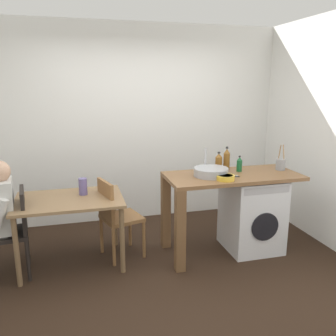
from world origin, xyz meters
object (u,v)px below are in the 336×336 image
at_px(bottle_clear_small, 239,164).
at_px(vase, 83,186).
at_px(washing_machine, 252,213).
at_px(mixing_bowl, 225,177).
at_px(dining_table, 70,207).
at_px(utensil_crock, 281,164).
at_px(chair_opposite, 115,214).
at_px(bottle_tall_green, 219,162).
at_px(bottle_squat_brown, 227,159).
at_px(chair_person_seat, 14,228).

bearing_deg(bottle_clear_small, vase, 175.12).
relative_size(washing_machine, mixing_bowl, 4.49).
bearing_deg(dining_table, vase, 33.69).
bearing_deg(dining_table, mixing_bowl, -12.57).
bearing_deg(utensil_crock, chair_opposite, 175.98).
bearing_deg(chair_opposite, utensil_crock, 69.54).
xyz_separation_m(bottle_clear_small, vase, (-1.76, 0.15, -0.17)).
relative_size(dining_table, vase, 6.09).
distance_m(dining_table, bottle_tall_green, 1.74).
height_order(bottle_clear_small, vase, bottle_clear_small).
height_order(chair_opposite, bottle_squat_brown, bottle_squat_brown).
height_order(mixing_bowl, utensil_crock, utensil_crock).
bearing_deg(bottle_tall_green, vase, 178.93).
height_order(dining_table, vase, vase).
bearing_deg(bottle_tall_green, bottle_clear_small, -30.49).
xyz_separation_m(chair_opposite, utensil_crock, (1.93, -0.14, 0.48)).
bearing_deg(mixing_bowl, chair_opposite, 161.02).
height_order(chair_person_seat, bottle_clear_small, bottle_clear_small).
xyz_separation_m(chair_person_seat, utensil_crock, (2.96, -0.02, 0.48)).
distance_m(washing_machine, bottle_squat_brown, 0.70).
distance_m(bottle_clear_small, mixing_bowl, 0.44).
xyz_separation_m(chair_opposite, bottle_tall_green, (1.22, 0.04, 0.51)).
xyz_separation_m(chair_opposite, mixing_bowl, (1.12, -0.39, 0.44)).
xyz_separation_m(chair_opposite, vase, (-0.33, 0.07, 0.32)).
distance_m(dining_table, bottle_squat_brown, 1.85).
distance_m(chair_opposite, vase, 0.47).
bearing_deg(utensil_crock, vase, 174.77).
bearing_deg(bottle_tall_green, chair_opposite, -178.03).
distance_m(chair_person_seat, bottle_clear_small, 2.50).
distance_m(utensil_crock, vase, 2.27).
bearing_deg(chair_person_seat, utensil_crock, -97.19).
relative_size(chair_opposite, utensil_crock, 3.00).
relative_size(chair_opposite, bottle_clear_small, 4.92).
distance_m(dining_table, mixing_bowl, 1.67).
bearing_deg(chair_person_seat, dining_table, -87.42).
bearing_deg(vase, bottle_clear_small, -4.88).
height_order(bottle_squat_brown, vase, bottle_squat_brown).
bearing_deg(vase, washing_machine, -7.79).
xyz_separation_m(washing_machine, utensil_crock, (0.37, 0.05, 0.56)).
xyz_separation_m(dining_table, bottle_clear_small, (1.91, -0.05, 0.36)).
relative_size(bottle_clear_small, mixing_bowl, 0.96).
bearing_deg(chair_opposite, mixing_bowl, 54.58).
xyz_separation_m(chair_opposite, bottle_clear_small, (1.43, -0.08, 0.49)).
xyz_separation_m(utensil_crock, vase, (-2.26, 0.21, -0.16)).
distance_m(chair_person_seat, bottle_squat_brown, 2.42).
height_order(dining_table, bottle_squat_brown, bottle_squat_brown).
relative_size(mixing_bowl, vase, 1.06).
bearing_deg(chair_opposite, bottle_squat_brown, 75.90).
height_order(dining_table, bottle_tall_green, bottle_tall_green).
xyz_separation_m(bottle_clear_small, mixing_bowl, (-0.31, -0.31, -0.05)).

